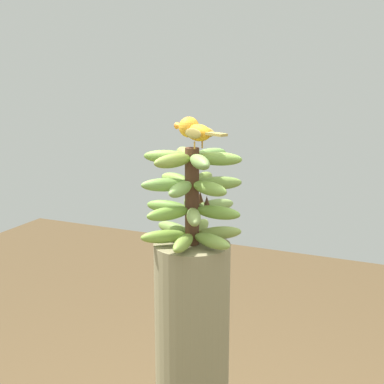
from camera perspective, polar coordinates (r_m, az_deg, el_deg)
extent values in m
cylinder|color=#4C2D1E|center=(1.78, 0.00, -0.50)|extent=(0.05, 0.05, 0.32)
ellipsoid|color=#7E9C44|center=(1.75, 2.08, -5.13)|extent=(0.10, 0.16, 0.04)
ellipsoid|color=olive|center=(1.83, 2.85, -4.27)|extent=(0.13, 0.15, 0.04)
ellipsoid|color=olive|center=(1.90, 0.84, -3.67)|extent=(0.16, 0.06, 0.04)
ellipsoid|color=olive|center=(1.88, -1.93, -3.85)|extent=(0.10, 0.16, 0.04)
ellipsoid|color=olive|center=(1.79, -2.91, -4.65)|extent=(0.13, 0.15, 0.04)
ellipsoid|color=olive|center=(1.73, -0.93, -5.34)|extent=(0.16, 0.06, 0.04)
ellipsoid|color=#739E3B|center=(1.74, -2.49, -2.25)|extent=(0.15, 0.12, 0.04)
ellipsoid|color=olive|center=(1.70, 0.17, -2.60)|extent=(0.16, 0.11, 0.04)
ellipsoid|color=olive|center=(1.75, 2.65, -2.17)|extent=(0.05, 0.16, 0.04)
ellipsoid|color=#7B984C|center=(1.84, 2.36, -1.45)|extent=(0.15, 0.12, 0.04)
ellipsoid|color=olive|center=(1.87, -0.16, -1.15)|extent=(0.16, 0.11, 0.04)
ellipsoid|color=olive|center=(1.83, -2.53, -1.52)|extent=(0.05, 0.16, 0.04)
ellipsoid|color=#719A46|center=(1.76, -2.82, 0.76)|extent=(0.12, 0.15, 0.04)
ellipsoid|color=#779C4A|center=(1.69, -1.09, 0.28)|extent=(0.16, 0.05, 0.04)
ellipsoid|color=olive|center=(1.70, 1.83, 0.37)|extent=(0.11, 0.16, 0.04)
ellipsoid|color=olive|center=(1.78, 2.78, 0.93)|extent=(0.12, 0.15, 0.04)
ellipsoid|color=olive|center=(1.85, 1.00, 1.37)|extent=(0.16, 0.05, 0.04)
ellipsoid|color=#7AA13E|center=(1.84, -1.70, 1.29)|extent=(0.11, 0.16, 0.04)
ellipsoid|color=olive|center=(1.73, 2.72, 3.48)|extent=(0.07, 0.16, 0.04)
ellipsoid|color=#6E9D47|center=(1.81, 1.86, 3.89)|extent=(0.16, 0.09, 0.04)
ellipsoid|color=#7F9F3F|center=(1.83, -0.73, 3.99)|extent=(0.15, 0.13, 0.04)
ellipsoid|color=olive|center=(1.77, -2.66, 3.69)|extent=(0.07, 0.16, 0.04)
ellipsoid|color=olive|center=(1.69, -2.00, 3.26)|extent=(0.16, 0.09, 0.04)
ellipsoid|color=#73944B|center=(1.67, 0.80, 3.15)|extent=(0.15, 0.13, 0.04)
cone|color=#4C2D1E|center=(1.80, 1.55, -1.34)|extent=(0.04, 0.04, 0.06)
cone|color=brown|center=(1.82, 0.87, -0.84)|extent=(0.04, 0.04, 0.06)
cylinder|color=#C68933|center=(1.74, 1.07, 4.96)|extent=(0.01, 0.01, 0.02)
cylinder|color=#C68933|center=(1.72, 0.26, 4.88)|extent=(0.00, 0.00, 0.02)
ellipsoid|color=orange|center=(1.72, 0.67, 6.19)|extent=(0.09, 0.12, 0.05)
ellipsoid|color=olive|center=(1.74, 1.45, 6.24)|extent=(0.04, 0.07, 0.03)
ellipsoid|color=olive|center=(1.70, 0.10, 6.12)|extent=(0.04, 0.07, 0.03)
cube|color=olive|center=(1.66, 2.54, 6.02)|extent=(0.06, 0.08, 0.01)
sphere|color=orange|center=(1.76, -0.31, 6.76)|extent=(0.07, 0.07, 0.07)
sphere|color=black|center=(1.75, -1.13, 6.89)|extent=(0.01, 0.01, 0.01)
cone|color=orange|center=(1.79, -1.20, 6.87)|extent=(0.04, 0.05, 0.02)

